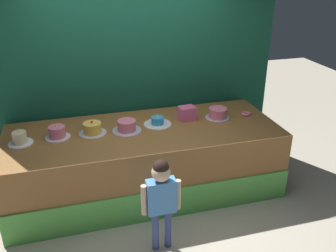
{
  "coord_description": "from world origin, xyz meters",
  "views": [
    {
      "loc": [
        -0.8,
        -3.27,
        2.7
      ],
      "look_at": [
        0.23,
        0.37,
        0.97
      ],
      "focal_mm": 39.37,
      "sensor_mm": 36.0,
      "label": 1
    }
  ],
  "objects": [
    {
      "name": "cake_far_left",
      "position": [
        -1.38,
        0.64,
        0.9
      ],
      "size": [
        0.27,
        0.27,
        0.19
      ],
      "color": "white",
      "rests_on": "stage_platform"
    },
    {
      "name": "cake_center_left",
      "position": [
        -0.59,
        0.69,
        0.9
      ],
      "size": [
        0.32,
        0.32,
        0.16
      ],
      "color": "silver",
      "rests_on": "stage_platform"
    },
    {
      "name": "cake_far_right",
      "position": [
        0.99,
        0.72,
        0.9
      ],
      "size": [
        0.31,
        0.31,
        0.17
      ],
      "color": "silver",
      "rests_on": "stage_platform"
    },
    {
      "name": "child_figure",
      "position": [
        -0.07,
        -0.44,
        0.66
      ],
      "size": [
        0.39,
        0.18,
        1.02
      ],
      "color": "#3F4C8C",
      "rests_on": "ground_plane"
    },
    {
      "name": "cake_left",
      "position": [
        -0.99,
        0.69,
        0.9
      ],
      "size": [
        0.28,
        0.28,
        0.18
      ],
      "color": "silver",
      "rests_on": "stage_platform"
    },
    {
      "name": "ground_plane",
      "position": [
        0.0,
        0.0,
        0.0
      ],
      "size": [
        12.0,
        12.0,
        0.0
      ],
      "primitive_type": "plane",
      "color": "#BCB29E"
    },
    {
      "name": "cake_right",
      "position": [
        0.2,
        0.73,
        0.88
      ],
      "size": [
        0.34,
        0.34,
        0.15
      ],
      "color": "white",
      "rests_on": "stage_platform"
    },
    {
      "name": "stage_platform",
      "position": [
        0.0,
        0.62,
        0.42
      ],
      "size": [
        3.25,
        1.26,
        0.84
      ],
      "color": "brown",
      "rests_on": "ground_plane"
    },
    {
      "name": "pink_box",
      "position": [
        0.59,
        0.78,
        0.92
      ],
      "size": [
        0.22,
        0.18,
        0.17
      ],
      "primitive_type": "cube",
      "rotation": [
        0.0,
        0.0,
        0.13
      ],
      "color": "#E66095",
      "rests_on": "stage_platform"
    },
    {
      "name": "cake_center_right",
      "position": [
        -0.2,
        0.65,
        0.9
      ],
      "size": [
        0.34,
        0.34,
        0.13
      ],
      "color": "silver",
      "rests_on": "stage_platform"
    },
    {
      "name": "donut",
      "position": [
        1.38,
        0.7,
        0.86
      ],
      "size": [
        0.12,
        0.12,
        0.04
      ],
      "primitive_type": "torus",
      "color": "pink",
      "rests_on": "stage_platform"
    },
    {
      "name": "curtain_backdrop",
      "position": [
        0.0,
        1.34,
        1.45
      ],
      "size": [
        3.96,
        0.08,
        2.91
      ],
      "primitive_type": "cube",
      "color": "#144C38",
      "rests_on": "ground_plane"
    }
  ]
}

